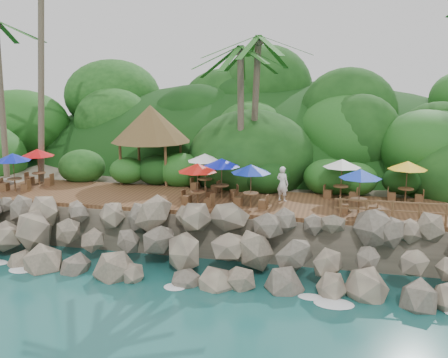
# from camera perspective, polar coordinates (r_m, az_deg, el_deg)

# --- Properties ---
(ground) EXTENTS (140.00, 140.00, 0.00)m
(ground) POSITION_cam_1_polar(r_m,az_deg,el_deg) (21.19, -3.75, -12.36)
(ground) COLOR #19514F
(ground) RESTS_ON ground
(land_base) EXTENTS (32.00, 25.20, 2.10)m
(land_base) POSITION_cam_1_polar(r_m,az_deg,el_deg) (35.76, 3.62, -0.45)
(land_base) COLOR gray
(land_base) RESTS_ON ground
(jungle_hill) EXTENTS (44.80, 28.00, 15.40)m
(jungle_hill) POSITION_cam_1_polar(r_m,az_deg,el_deg) (43.23, 5.24, 0.27)
(jungle_hill) COLOR #143811
(jungle_hill) RESTS_ON ground
(seawall) EXTENTS (29.00, 4.00, 2.30)m
(seawall) POSITION_cam_1_polar(r_m,az_deg,el_deg) (22.54, -2.32, -7.67)
(seawall) COLOR gray
(seawall) RESTS_ON ground
(terrace) EXTENTS (26.00, 5.00, 0.20)m
(terrace) POSITION_cam_1_polar(r_m,az_deg,el_deg) (25.94, -0.00, -2.59)
(terrace) COLOR brown
(terrace) RESTS_ON land_base
(jungle_foliage) EXTENTS (44.00, 16.00, 12.00)m
(jungle_foliage) POSITION_cam_1_polar(r_m,az_deg,el_deg) (35.04, 3.33, -2.47)
(jungle_foliage) COLOR #143811
(jungle_foliage) RESTS_ON ground
(foam_line) EXTENTS (25.20, 0.80, 0.06)m
(foam_line) POSITION_cam_1_polar(r_m,az_deg,el_deg) (21.44, -3.52, -11.97)
(foam_line) COLOR white
(foam_line) RESTS_ON ground
(palms) EXTENTS (35.06, 7.55, 14.58)m
(palms) POSITION_cam_1_polar(r_m,az_deg,el_deg) (27.73, 2.36, 18.65)
(palms) COLOR brown
(palms) RESTS_ON ground
(palapa) EXTENTS (4.79, 4.79, 4.60)m
(palapa) POSITION_cam_1_polar(r_m,az_deg,el_deg) (30.32, -8.41, 6.29)
(palapa) COLOR brown
(palapa) RESTS_ON ground
(dining_clusters) EXTENTS (22.88, 4.97, 2.13)m
(dining_clusters) POSITION_cam_1_polar(r_m,az_deg,el_deg) (25.76, -0.53, 1.55)
(dining_clusters) COLOR brown
(dining_clusters) RESTS_ON terrace
(railing) EXTENTS (8.30, 0.10, 1.00)m
(railing) POSITION_cam_1_polar(r_m,az_deg,el_deg) (23.23, 22.80, -3.49)
(railing) COLOR brown
(railing) RESTS_ON terrace
(waiter) EXTENTS (0.78, 0.67, 1.81)m
(waiter) POSITION_cam_1_polar(r_m,az_deg,el_deg) (25.62, 6.70, -0.55)
(waiter) COLOR white
(waiter) RESTS_ON terrace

